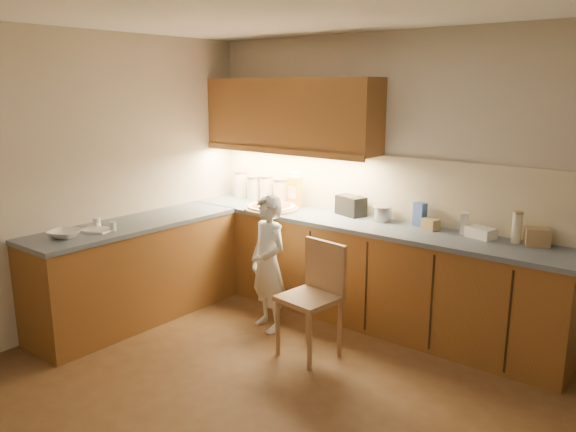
# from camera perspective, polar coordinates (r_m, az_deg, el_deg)

# --- Properties ---
(room) EXTENTS (4.54, 4.50, 2.62)m
(room) POSITION_cam_1_polar(r_m,az_deg,el_deg) (3.43, -2.05, 5.61)
(room) COLOR #51341B
(room) RESTS_ON ground
(l_counter) EXTENTS (3.77, 2.62, 0.92)m
(l_counter) POSITION_cam_1_polar(r_m,az_deg,el_deg) (5.22, -0.73, -5.49)
(l_counter) COLOR brown
(l_counter) RESTS_ON ground
(backsplash) EXTENTS (3.75, 0.02, 0.58)m
(backsplash) POSITION_cam_1_polar(r_m,az_deg,el_deg) (5.33, 8.88, 3.05)
(backsplash) COLOR beige
(backsplash) RESTS_ON l_counter
(upper_cabinets) EXTENTS (1.95, 0.36, 0.73)m
(upper_cabinets) POSITION_cam_1_polar(r_m,az_deg,el_deg) (5.63, 0.18, 10.27)
(upper_cabinets) COLOR brown
(upper_cabinets) RESTS_ON ground
(pizza_on_board) EXTENTS (0.55, 0.55, 0.22)m
(pizza_on_board) POSITION_cam_1_polar(r_m,az_deg,el_deg) (5.59, -1.66, 0.88)
(pizza_on_board) COLOR tan
(pizza_on_board) RESTS_ON l_counter
(child) EXTENTS (0.51, 0.41, 1.21)m
(child) POSITION_cam_1_polar(r_m,az_deg,el_deg) (4.93, -2.03, -4.84)
(child) COLOR white
(child) RESTS_ON ground
(wooden_chair) EXTENTS (0.46, 0.46, 0.92)m
(wooden_chair) POSITION_cam_1_polar(r_m,az_deg,el_deg) (4.51, 2.80, -7.56)
(wooden_chair) COLOR tan
(wooden_chair) RESTS_ON ground
(mixing_bowl) EXTENTS (0.32, 0.32, 0.06)m
(mixing_bowl) POSITION_cam_1_polar(r_m,az_deg,el_deg) (4.90, -21.70, -1.69)
(mixing_bowl) COLOR white
(mixing_bowl) RESTS_ON l_counter
(canister_a) EXTENTS (0.15, 0.15, 0.29)m
(canister_a) POSITION_cam_1_polar(r_m,az_deg,el_deg) (6.21, -4.84, 3.22)
(canister_a) COLOR silver
(canister_a) RESTS_ON l_counter
(canister_b) EXTENTS (0.15, 0.15, 0.26)m
(canister_b) POSITION_cam_1_polar(r_m,az_deg,el_deg) (6.05, -3.50, 2.84)
(canister_b) COLOR silver
(canister_b) RESTS_ON l_counter
(canister_c) EXTENTS (0.15, 0.15, 0.28)m
(canister_c) POSITION_cam_1_polar(r_m,az_deg,el_deg) (5.98, -2.23, 2.80)
(canister_c) COLOR white
(canister_c) RESTS_ON l_counter
(canister_d) EXTENTS (0.16, 0.16, 0.27)m
(canister_d) POSITION_cam_1_polar(r_m,az_deg,el_deg) (5.84, -0.73, 2.52)
(canister_d) COLOR white
(canister_d) RESTS_ON l_counter
(oil_jug) EXTENTS (0.12, 0.09, 0.36)m
(oil_jug) POSITION_cam_1_polar(r_m,az_deg,el_deg) (5.69, 0.72, 2.55)
(oil_jug) COLOR gold
(oil_jug) RESTS_ON l_counter
(toaster) EXTENTS (0.32, 0.24, 0.19)m
(toaster) POSITION_cam_1_polar(r_m,az_deg,el_deg) (5.37, 6.41, 1.05)
(toaster) COLOR black
(toaster) RESTS_ON l_counter
(steel_pot) EXTENTS (0.18, 0.18, 0.14)m
(steel_pot) POSITION_cam_1_polar(r_m,az_deg,el_deg) (5.18, 9.53, 0.25)
(steel_pot) COLOR #A6A6AA
(steel_pot) RESTS_ON l_counter
(blue_box) EXTENTS (0.12, 0.10, 0.21)m
(blue_box) POSITION_cam_1_polar(r_m,az_deg,el_deg) (5.05, 13.25, 0.16)
(blue_box) COLOR #3856A8
(blue_box) RESTS_ON l_counter
(card_box_a) EXTENTS (0.16, 0.13, 0.10)m
(card_box_a) POSITION_cam_1_polar(r_m,az_deg,el_deg) (4.95, 14.30, -0.82)
(card_box_a) COLOR #977C51
(card_box_a) RESTS_ON l_counter
(white_bottle) EXTENTS (0.08, 0.08, 0.18)m
(white_bottle) POSITION_cam_1_polar(r_m,az_deg,el_deg) (4.86, 17.46, -0.75)
(white_bottle) COLOR silver
(white_bottle) RESTS_ON l_counter
(flat_pack) EXTENTS (0.24, 0.20, 0.08)m
(flat_pack) POSITION_cam_1_polar(r_m,az_deg,el_deg) (4.81, 19.02, -1.61)
(flat_pack) COLOR white
(flat_pack) RESTS_ON l_counter
(tall_jar) EXTENTS (0.08, 0.08, 0.25)m
(tall_jar) POSITION_cam_1_polar(r_m,az_deg,el_deg) (4.72, 22.23, -1.08)
(tall_jar) COLOR beige
(tall_jar) RESTS_ON l_counter
(card_box_b) EXTENTS (0.22, 0.20, 0.14)m
(card_box_b) POSITION_cam_1_polar(r_m,az_deg,el_deg) (4.73, 23.99, -1.95)
(card_box_b) COLOR tan
(card_box_b) RESTS_ON l_counter
(dough_cloth) EXTENTS (0.30, 0.27, 0.02)m
(dough_cloth) POSITION_cam_1_polar(r_m,az_deg,el_deg) (5.03, -18.83, -1.35)
(dough_cloth) COLOR white
(dough_cloth) RESTS_ON l_counter
(spice_jar_a) EXTENTS (0.09, 0.09, 0.09)m
(spice_jar_a) POSITION_cam_1_polar(r_m,az_deg,el_deg) (5.14, -18.86, -0.67)
(spice_jar_a) COLOR white
(spice_jar_a) RESTS_ON l_counter
(spice_jar_b) EXTENTS (0.08, 0.08, 0.08)m
(spice_jar_b) POSITION_cam_1_polar(r_m,az_deg,el_deg) (5.00, -17.40, -1.01)
(spice_jar_b) COLOR white
(spice_jar_b) RESTS_ON l_counter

